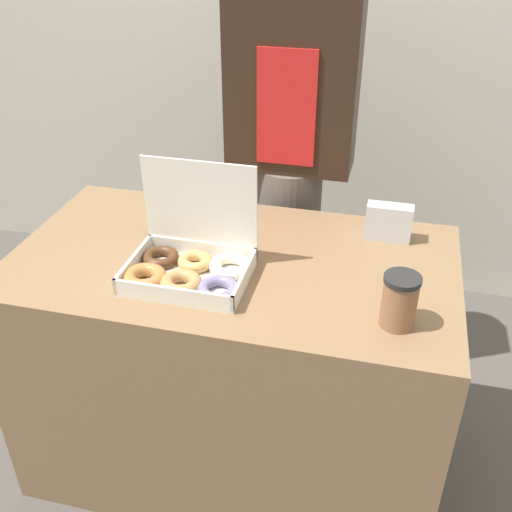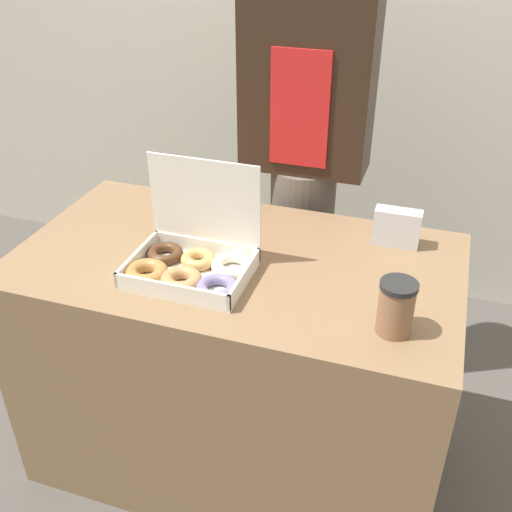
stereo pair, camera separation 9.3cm
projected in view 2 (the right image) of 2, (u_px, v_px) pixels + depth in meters
The scene contains 6 objects.
ground_plane at pixel (240, 448), 1.96m from camera, with size 14.00×14.00×0.00m, color #4C4742.
table at pixel (238, 363), 1.77m from camera, with size 1.17×0.65×0.74m.
donut_box at pixel (191, 262), 1.49m from camera, with size 0.33×0.25×0.27m.
coffee_cup at pixel (396, 307), 1.28m from camera, with size 0.08×0.08×0.13m.
napkin_holder at pixel (397, 227), 1.61m from camera, with size 0.12×0.05×0.10m.
person_customer at pixel (306, 140), 1.86m from camera, with size 0.39×0.23×1.59m.
Camera 2 is at (0.47, -1.26, 1.56)m, focal length 42.00 mm.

